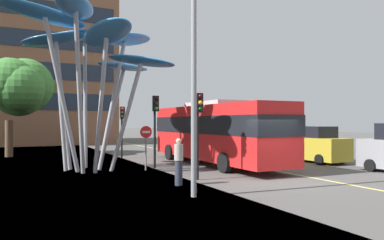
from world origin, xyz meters
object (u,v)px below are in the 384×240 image
(leaf_sculpture, at_px, (91,47))
(traffic_light_island_mid, at_px, (122,121))
(car_parked_mid, at_px, (313,145))
(traffic_light_kerb_far, at_px, (155,116))
(red_bus, at_px, (215,130))
(pedestrian, at_px, (179,162))
(car_far_side, at_px, (175,134))
(street_lamp, at_px, (202,47))
(car_side_street, at_px, (204,137))
(traffic_light_kerb_near, at_px, (199,117))
(car_parked_far, at_px, (251,141))
(no_entry_sign, at_px, (146,141))

(leaf_sculpture, relative_size, traffic_light_island_mid, 2.46)
(car_parked_mid, bearing_deg, traffic_light_kerb_far, 172.50)
(red_bus, distance_m, traffic_light_kerb_far, 3.71)
(red_bus, xyz_separation_m, pedestrian, (-4.60, -5.29, -1.04))
(traffic_light_kerb_far, relative_size, car_far_side, 0.89)
(street_lamp, xyz_separation_m, pedestrian, (0.16, 2.16, -3.93))
(car_far_side, xyz_separation_m, pedestrian, (-10.66, -24.54, -0.18))
(street_lamp, distance_m, pedestrian, 4.49)
(traffic_light_island_mid, height_order, car_parked_mid, traffic_light_island_mid)
(car_side_street, bearing_deg, traffic_light_kerb_far, -127.67)
(traffic_light_kerb_near, xyz_separation_m, traffic_light_island_mid, (-0.36, 10.25, -0.13))
(traffic_light_kerb_far, relative_size, car_parked_mid, 0.84)
(traffic_light_kerb_far, distance_m, street_lamp, 7.65)
(traffic_light_kerb_far, xyz_separation_m, car_side_street, (9.29, 12.03, -1.72))
(car_side_street, height_order, pedestrian, car_side_street)
(car_side_street, distance_m, pedestrian, 19.97)
(red_bus, bearing_deg, traffic_light_kerb_far, -176.84)
(car_parked_far, distance_m, car_far_side, 14.89)
(pedestrian, bearing_deg, traffic_light_kerb_near, 30.87)
(traffic_light_kerb_far, height_order, car_parked_mid, traffic_light_kerb_far)
(car_side_street, xyz_separation_m, no_entry_sign, (-9.96, -12.50, 0.48))
(car_parked_far, relative_size, car_far_side, 0.92)
(car_parked_far, height_order, no_entry_sign, no_entry_sign)
(car_side_street, xyz_separation_m, pedestrian, (-10.27, -17.13, -0.10))
(street_lamp, bearing_deg, traffic_light_kerb_near, 64.49)
(leaf_sculpture, relative_size, no_entry_sign, 3.80)
(traffic_light_kerb_near, distance_m, car_side_street, 18.79)
(leaf_sculpture, height_order, car_far_side, leaf_sculpture)
(pedestrian, bearing_deg, no_entry_sign, 86.24)
(car_parked_far, xyz_separation_m, car_side_street, (0.08, 7.47, 0.02))
(leaf_sculpture, bearing_deg, car_far_side, 55.99)
(car_parked_far, height_order, street_lamp, street_lamp)
(car_side_street, bearing_deg, pedestrian, -120.94)
(traffic_light_kerb_near, bearing_deg, car_side_street, 61.12)
(pedestrian, bearing_deg, car_far_side, 66.52)
(traffic_light_kerb_far, relative_size, no_entry_sign, 1.70)
(leaf_sculpture, height_order, car_side_street, leaf_sculpture)
(car_side_street, distance_m, street_lamp, 22.26)
(traffic_light_island_mid, relative_size, car_parked_far, 0.88)
(car_parked_mid, relative_size, car_far_side, 1.06)
(traffic_light_kerb_near, bearing_deg, leaf_sculpture, 126.33)
(car_parked_far, bearing_deg, leaf_sculpture, -161.21)
(traffic_light_island_mid, distance_m, car_parked_mid, 12.11)
(no_entry_sign, bearing_deg, pedestrian, -93.76)
(car_far_side, bearing_deg, car_side_street, -93.02)
(pedestrian, height_order, no_entry_sign, no_entry_sign)
(red_bus, distance_m, car_far_side, 20.20)
(leaf_sculpture, xyz_separation_m, car_far_side, (12.89, 19.11, -4.96))
(traffic_light_kerb_near, relative_size, traffic_light_island_mid, 1.05)
(car_parked_mid, height_order, car_parked_far, car_parked_mid)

